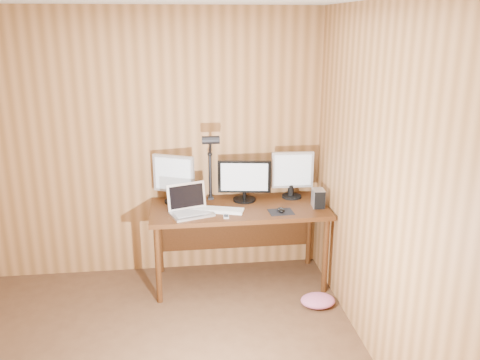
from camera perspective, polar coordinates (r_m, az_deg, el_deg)
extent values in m
plane|color=#AD723E|center=(4.81, -11.73, 3.68)|extent=(4.00, 0.00, 4.00)
plane|color=#AD723E|center=(3.18, 18.55, -3.84)|extent=(0.00, 4.00, 4.00)
cube|color=#45230E|center=(4.62, -0.08, -3.26)|extent=(1.60, 0.70, 0.04)
cube|color=#45230E|center=(5.01, -0.53, -4.94)|extent=(1.48, 0.02, 0.51)
cylinder|color=#45230E|center=(4.48, -9.18, -9.42)|extent=(0.05, 0.05, 0.71)
cylinder|color=#45230E|center=(5.00, -8.99, -6.46)|extent=(0.05, 0.05, 0.71)
cylinder|color=#45230E|center=(4.65, 9.57, -8.39)|extent=(0.05, 0.05, 0.71)
cylinder|color=#45230E|center=(5.16, 7.75, -5.66)|extent=(0.05, 0.05, 0.71)
cylinder|color=black|center=(4.77, 0.49, -2.20)|extent=(0.21, 0.21, 0.02)
cylinder|color=black|center=(4.75, 0.49, -1.73)|extent=(0.03, 0.03, 0.06)
cube|color=black|center=(4.70, 0.50, 0.38)|extent=(0.49, 0.10, 0.30)
cube|color=silver|center=(4.68, 0.49, 0.32)|extent=(0.43, 0.07, 0.26)
cylinder|color=black|center=(4.76, -7.33, -2.38)|extent=(0.19, 0.19, 0.02)
cylinder|color=black|center=(4.74, -7.36, -1.79)|extent=(0.04, 0.04, 0.08)
cube|color=#BCBCC1|center=(4.68, -7.46, 0.70)|extent=(0.38, 0.20, 0.35)
cube|color=silver|center=(4.66, -7.57, 0.63)|extent=(0.32, 0.15, 0.30)
cylinder|color=black|center=(4.88, 5.82, -1.84)|extent=(0.19, 0.19, 0.02)
cylinder|color=black|center=(4.86, 5.84, -1.26)|extent=(0.04, 0.04, 0.08)
cube|color=#BCBCC1|center=(4.80, 5.91, 1.16)|extent=(0.40, 0.05, 0.34)
cube|color=silver|center=(4.78, 5.96, 1.09)|extent=(0.35, 0.02, 0.30)
cube|color=silver|center=(4.44, -5.45, -3.80)|extent=(0.41, 0.34, 0.02)
cube|color=silver|center=(4.50, -6.04, -1.79)|extent=(0.35, 0.16, 0.23)
cube|color=black|center=(4.50, -6.04, -1.79)|extent=(0.30, 0.13, 0.19)
cube|color=#B2B2B7|center=(4.43, -5.45, -3.67)|extent=(0.33, 0.24, 0.00)
cube|color=white|center=(4.51, -2.57, -3.38)|extent=(0.49, 0.27, 0.02)
cube|color=white|center=(4.51, -2.57, -3.24)|extent=(0.45, 0.24, 0.00)
cube|color=black|center=(4.50, 4.62, -3.59)|extent=(0.22, 0.19, 0.00)
ellipsoid|color=black|center=(4.49, 4.63, -3.35)|extent=(0.08, 0.11, 0.04)
cube|color=silver|center=(4.64, 8.77, -2.03)|extent=(0.11, 0.15, 0.16)
cube|color=black|center=(4.57, 8.96, -2.33)|extent=(0.10, 0.01, 0.16)
cube|color=silver|center=(4.37, -1.57, -4.11)|extent=(0.05, 0.09, 0.01)
cube|color=black|center=(4.37, -1.57, -4.03)|extent=(0.04, 0.06, 0.00)
cylinder|color=black|center=(4.86, 5.71, -1.23)|extent=(0.05, 0.05, 0.13)
cube|color=black|center=(4.83, -3.31, -2.23)|extent=(0.05, 0.06, 0.06)
cylinder|color=black|center=(4.76, -3.35, 0.37)|extent=(0.03, 0.03, 0.44)
sphere|color=black|center=(4.70, -3.40, 2.93)|extent=(0.05, 0.05, 0.05)
cylinder|color=black|center=(4.61, -3.36, 3.73)|extent=(0.02, 0.15, 0.18)
cylinder|color=black|center=(4.51, -3.30, 4.50)|extent=(0.16, 0.07, 0.07)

